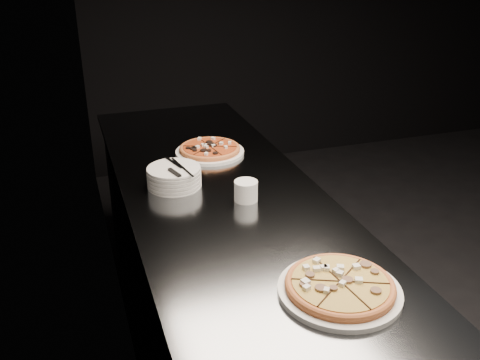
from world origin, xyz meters
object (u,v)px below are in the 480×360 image
object	(u,v)px
counter	(230,301)
pizza_mushroom	(340,287)
ramekin	(246,190)
cutlery	(177,168)
pizza_tomato	(210,150)
plate_stack	(174,177)

from	to	relation	value
counter	pizza_mushroom	xyz separation A→B (m)	(0.11, -0.64, 0.48)
counter	ramekin	bearing A→B (deg)	-20.54
pizza_mushroom	cutlery	distance (m)	0.85
pizza_tomato	plate_stack	size ratio (longest dim) A/B	1.69
cutlery	ramekin	bearing A→B (deg)	-57.58
cutlery	plate_stack	bearing A→B (deg)	101.61
ramekin	pizza_tomato	bearing A→B (deg)	90.03
counter	plate_stack	xyz separation A→B (m)	(-0.16, 0.18, 0.50)
pizza_tomato	cutlery	distance (m)	0.37
pizza_tomato	counter	bearing A→B (deg)	-97.20
plate_stack	ramekin	world-z (taller)	plate_stack
pizza_mushroom	cutlery	xyz separation A→B (m)	(-0.27, 0.81, 0.06)
pizza_tomato	plate_stack	distance (m)	0.36
pizza_tomato	ramekin	world-z (taller)	ramekin
counter	pizza_tomato	distance (m)	0.67
counter	pizza_mushroom	size ratio (longest dim) A/B	6.18
pizza_mushroom	cutlery	world-z (taller)	cutlery
pizza_mushroom	ramekin	world-z (taller)	ramekin
ramekin	pizza_mushroom	bearing A→B (deg)	-84.92
counter	ramekin	xyz separation A→B (m)	(0.06, -0.02, 0.50)
pizza_tomato	ramekin	bearing A→B (deg)	-89.97
pizza_tomato	cutlery	bearing A→B (deg)	-125.55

